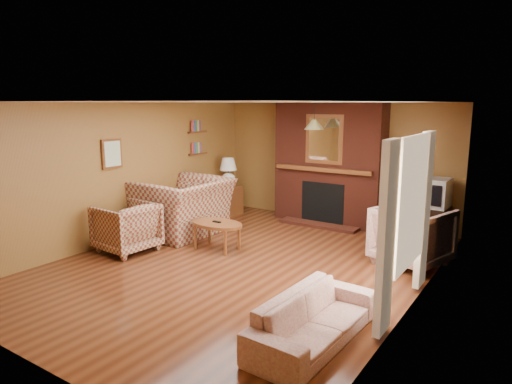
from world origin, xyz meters
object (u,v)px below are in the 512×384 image
Objects in this scene: coffee_table at (217,226)px; plaid_loveseat at (183,207)px; fireplace at (329,165)px; side_table at (229,200)px; floral_sofa at (314,319)px; table_lamp at (228,170)px; plaid_armchair at (126,227)px; tv_stand at (430,224)px; floral_armchair at (412,236)px; crt_tv at (432,192)px.

plaid_loveseat is at bearing 161.27° from coffee_table.
side_table is (-2.10, -0.53, -0.87)m from fireplace.
table_lamp is (-4.00, 3.89, 0.71)m from floral_sofa.
plaid_armchair is (-1.95, -3.50, -0.78)m from fireplace.
floral_sofa is at bearing -66.76° from fireplace.
tv_stand is (4.15, 0.35, -0.65)m from table_lamp.
plaid_loveseat is at bearing 26.25° from floral_armchair.
crt_tv is (4.00, 3.31, 0.47)m from plaid_armchair.
fireplace reaches higher than tv_stand.
table_lamp is at bearing -175.26° from crt_tv.
side_table reaches higher than floral_sofa.
floral_armchair is at bearing -13.83° from side_table.
table_lamp is (-0.15, 2.96, 0.56)m from plaid_armchair.
plaid_armchair is 0.90× the size of floral_armchair.
tv_stand is at bearing -5.15° from fireplace.
plaid_loveseat reaches higher than coffee_table.
plaid_loveseat is 1.61× the size of floral_armchair.
side_table is (-0.25, 1.71, -0.20)m from plaid_loveseat.
tv_stand reaches higher than side_table.
table_lamp is 0.99× the size of tv_stand.
fireplace is 2.08m from crt_tv.
side_table is 1.00× the size of tv_stand.
floral_sofa is 3.01× the size of crt_tv.
fireplace is 1.42× the size of floral_sofa.
floral_sofa is (3.75, -2.18, -0.26)m from plaid_loveseat.
plaid_armchair reaches higher than coffee_table.
plaid_loveseat is 4.35m from floral_sofa.
tv_stand reaches higher than floral_sofa.
side_table is 1.01× the size of table_lamp.
floral_armchair is at bearing 120.00° from plaid_armchair.
plaid_loveseat is at bearing -152.25° from crt_tv.
floral_armchair is at bearing -87.88° from crt_tv.
plaid_armchair is at bearing -119.14° from fireplace.
floral_armchair reaches higher than tv_stand.
plaid_armchair is 5.21m from crt_tv.
table_lamp is at bearing -165.71° from fireplace.
fireplace is 2.18m from table_lamp.
plaid_loveseat reaches higher than tv_stand.
plaid_armchair is 0.52× the size of floral_sofa.
coffee_table is at bearing -139.60° from crt_tv.
coffee_table is (1.06, -0.36, -0.11)m from plaid_loveseat.
crt_tv reaches higher than coffee_table.
fireplace is 2.34m from side_table.
fireplace is 1.53× the size of plaid_loveseat.
plaid_loveseat is at bearing 179.99° from plaid_armchair.
fireplace is 4.28× the size of crt_tv.
floral_armchair reaches higher than coffee_table.
coffee_table is at bearing 58.36° from floral_sofa.
plaid_loveseat is at bearing -81.67° from side_table.
crt_tv reaches higher than plaid_armchair.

